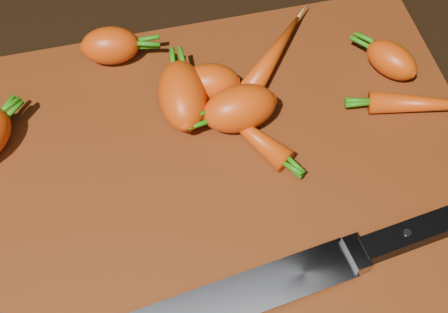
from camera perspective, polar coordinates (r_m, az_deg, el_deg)
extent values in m
cube|color=black|center=(0.60, 0.22, -2.56)|extent=(2.00, 2.00, 0.01)
cube|color=maroon|center=(0.59, 0.22, -2.03)|extent=(0.50, 0.40, 0.01)
ellipsoid|color=#D94005|center=(0.63, -1.27, 6.72)|extent=(0.07, 0.05, 0.04)
ellipsoid|color=#D94005|center=(0.61, -3.82, 5.59)|extent=(0.05, 0.08, 0.05)
ellipsoid|color=#D94005|center=(0.61, 1.45, 4.42)|extent=(0.08, 0.05, 0.05)
ellipsoid|color=#D94005|center=(0.67, -10.36, 9.94)|extent=(0.07, 0.05, 0.04)
ellipsoid|color=#D94005|center=(0.67, 15.07, 8.52)|extent=(0.06, 0.07, 0.03)
ellipsoid|color=#D94005|center=(0.66, 4.50, 9.22)|extent=(0.10, 0.11, 0.03)
ellipsoid|color=#D94005|center=(0.66, 18.75, 4.54)|extent=(0.13, 0.06, 0.02)
ellipsoid|color=#D94005|center=(0.60, 2.32, 2.21)|extent=(0.07, 0.09, 0.02)
cube|color=gray|center=(0.53, 1.76, -12.59)|extent=(0.02, 0.03, 0.02)
cube|color=black|center=(0.54, 8.32, -10.18)|extent=(0.12, 0.04, 0.02)
cylinder|color=#B2B2B7|center=(0.53, 6.67, -10.51)|extent=(0.01, 0.01, 0.00)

